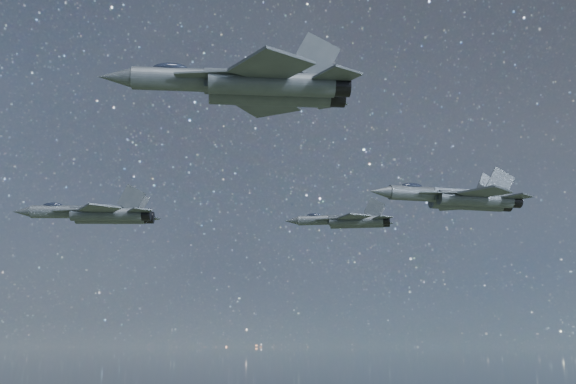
# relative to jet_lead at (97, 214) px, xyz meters

# --- Properties ---
(jet_lead) EXTENTS (15.64, 10.72, 3.92)m
(jet_lead) POSITION_rel_jet_lead_xyz_m (0.00, 0.00, 0.00)
(jet_lead) COLOR #333B40
(jet_left) EXTENTS (15.55, 11.02, 3.95)m
(jet_left) POSITION_rel_jet_lead_xyz_m (23.68, 28.27, 3.56)
(jet_left) COLOR #333B40
(jet_right) EXTENTS (18.99, 12.83, 4.78)m
(jet_right) POSITION_rel_jet_lead_xyz_m (21.83, -20.28, 4.81)
(jet_right) COLOR #333B40
(jet_slot) EXTENTS (17.34, 11.37, 4.47)m
(jet_slot) POSITION_rel_jet_lead_xyz_m (37.84, 8.10, 1.86)
(jet_slot) COLOR #333B40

